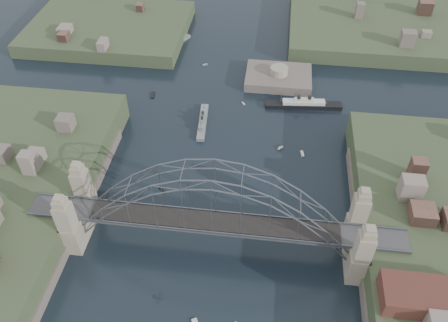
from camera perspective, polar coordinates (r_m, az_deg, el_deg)
ground at (r=108.38m, az=-1.22°, el=-10.39°), size 500.00×500.00×0.00m
bridge at (r=98.68m, az=-1.32°, el=-6.18°), size 84.00×13.80×24.60m
headland_nw at (r=191.85m, az=-14.03°, el=15.26°), size 60.00×45.00×9.00m
headland_ne at (r=197.60m, az=18.71°, el=15.21°), size 70.00×55.00×9.50m
fort_island at (r=159.44m, az=6.74°, el=9.75°), size 22.00×16.00×9.40m
wharf_shed at (r=97.77m, az=24.84°, el=-15.23°), size 20.00×8.00×4.00m
naval_cruiser_near at (r=139.27m, az=-2.68°, el=4.93°), size 3.51×17.03×5.07m
naval_cruiser_far at (r=180.18m, az=-6.00°, el=14.49°), size 9.14×13.54×4.91m
ocean_liner at (r=147.94m, az=9.87°, el=6.96°), size 24.28×5.46×5.91m
small_boat_a at (r=120.32m, az=-7.65°, el=-3.58°), size 2.24×2.02×0.45m
small_boat_b at (r=131.73m, az=7.05°, el=1.64°), size 1.61×1.64×1.43m
small_boat_d at (r=130.97m, az=9.73°, el=0.89°), size 1.19×2.44×0.45m
small_boat_e at (r=153.05m, az=-8.87°, el=8.13°), size 1.54×3.54×0.45m
small_boat_f at (r=147.58m, az=2.43°, el=7.16°), size 1.27×1.35×0.45m
small_boat_h at (r=166.86m, az=-2.39°, el=11.90°), size 1.86×1.53×0.45m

